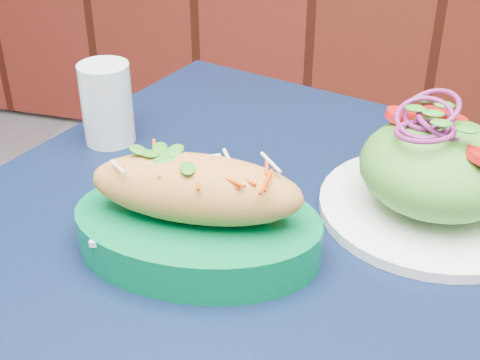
# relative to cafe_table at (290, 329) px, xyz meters

# --- Properties ---
(cafe_table) EXTENTS (0.99, 0.99, 0.75)m
(cafe_table) POSITION_rel_cafe_table_xyz_m (0.00, 0.00, 0.00)
(cafe_table) COLOR black
(cafe_table) RESTS_ON ground
(banh_mi_basket) EXTENTS (0.26, 0.18, 0.12)m
(banh_mi_basket) POSITION_rel_cafe_table_xyz_m (-0.10, -0.00, 0.13)
(banh_mi_basket) COLOR #006C37
(banh_mi_basket) RESTS_ON cafe_table
(salad_plate) EXTENTS (0.25, 0.25, 0.12)m
(salad_plate) POSITION_rel_cafe_table_xyz_m (0.13, 0.13, 0.14)
(salad_plate) COLOR white
(salad_plate) RESTS_ON cafe_table
(water_glass) EXTENTS (0.07, 0.07, 0.11)m
(water_glass) POSITION_rel_cafe_table_xyz_m (-0.29, 0.19, 0.14)
(water_glass) COLOR silver
(water_glass) RESTS_ON cafe_table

